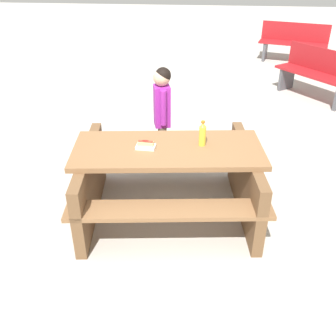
{
  "coord_description": "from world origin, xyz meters",
  "views": [
    {
      "loc": [
        -0.31,
        3.24,
        2.44
      ],
      "look_at": [
        0.0,
        0.0,
        0.52
      ],
      "focal_mm": 41.37,
      "sensor_mm": 36.0,
      "label": 1
    }
  ],
  "objects": [
    {
      "name": "park_bench_near",
      "position": [
        -2.28,
        -3.63,
        0.45
      ],
      "size": [
        1.25,
        1.42,
        0.85
      ],
      "color": "maroon",
      "rests_on": "ground"
    },
    {
      "name": "child_in_coat",
      "position": [
        0.16,
        -0.92,
        0.8
      ],
      "size": [
        0.22,
        0.3,
        1.25
      ],
      "color": "brown",
      "rests_on": "ground"
    },
    {
      "name": "picnic_table",
      "position": [
        0.0,
        0.0,
        0.44
      ],
      "size": [
        1.95,
        1.59,
        0.75
      ],
      "color": "brown",
      "rests_on": "ground"
    },
    {
      "name": "ground_plane",
      "position": [
        0.0,
        0.0,
        0.0
      ],
      "size": [
        30.0,
        30.0,
        0.0
      ],
      "primitive_type": "plane",
      "color": "#B7B2A8",
      "rests_on": "ground"
    },
    {
      "name": "soda_bottle",
      "position": [
        -0.32,
        -0.08,
        0.87
      ],
      "size": [
        0.07,
        0.07,
        0.25
      ],
      "color": "yellow",
      "rests_on": "picnic_table"
    },
    {
      "name": "hotdog_tray",
      "position": [
        0.21,
        0.03,
        0.78
      ],
      "size": [
        0.19,
        0.12,
        0.08
      ],
      "color": "white",
      "rests_on": "picnic_table"
    },
    {
      "name": "park_bench_mid",
      "position": [
        -2.29,
        -6.04,
        0.45
      ],
      "size": [
        1.55,
        0.81,
        0.85
      ],
      "color": "maroon",
      "rests_on": "ground"
    }
  ]
}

